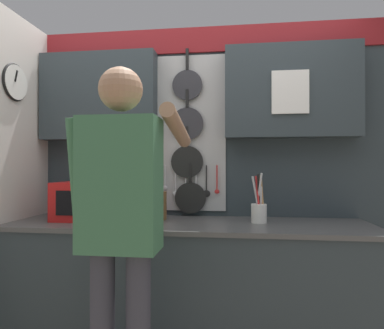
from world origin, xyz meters
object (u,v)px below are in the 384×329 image
(utensil_crock, at_px, (259,210))
(person, at_px, (121,211))
(microwave, at_px, (96,201))
(knife_block, at_px, (156,206))

(utensil_crock, xyz_separation_m, person, (-0.71, -0.73, 0.07))
(microwave, distance_m, person, 0.85)
(microwave, bearing_deg, knife_block, 0.11)
(microwave, xyz_separation_m, utensil_crock, (1.15, 0.00, -0.05))
(utensil_crock, bearing_deg, person, -134.15)
(knife_block, distance_m, person, 0.73)
(microwave, relative_size, knife_block, 1.98)
(microwave, distance_m, knife_block, 0.44)
(person, bearing_deg, microwave, 120.84)
(utensil_crock, bearing_deg, microwave, -179.86)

